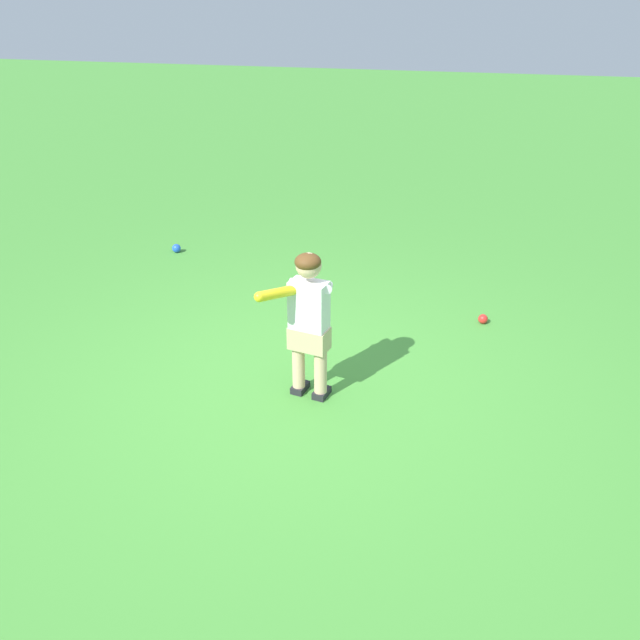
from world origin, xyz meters
The scene contains 4 objects.
ground_plane centered at (0.00, 0.00, 0.00)m, with size 40.00×40.00×0.00m, color #479338.
child_batter centered at (0.12, -0.16, 0.65)m, with size 0.44×0.56×1.08m.
play_ball_midfield centered at (-2.01, 2.18, 0.05)m, with size 0.09×0.09×0.09m, color blue.
play_ball_near_batter centered at (1.29, 1.28, 0.04)m, with size 0.08×0.08×0.08m, color red.
Camera 1 is at (1.16, -3.92, 2.60)m, focal length 36.60 mm.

